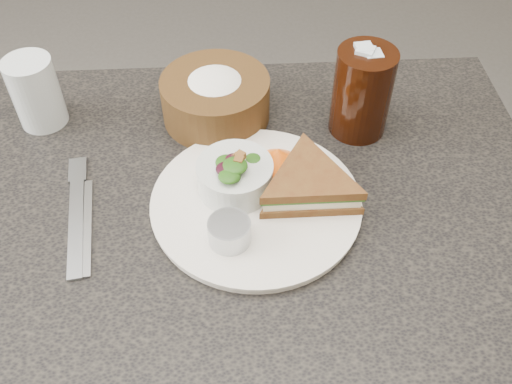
{
  "coord_description": "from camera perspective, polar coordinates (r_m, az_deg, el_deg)",
  "views": [
    {
      "loc": [
        0.04,
        -0.53,
        1.37
      ],
      "look_at": [
        0.07,
        0.0,
        0.78
      ],
      "focal_mm": 40.0,
      "sensor_mm": 36.0,
      "label": 1
    }
  ],
  "objects": [
    {
      "name": "dressing_ramekin",
      "position": [
        0.75,
        -2.68,
        -3.99
      ],
      "size": [
        0.07,
        0.07,
        0.03
      ],
      "primitive_type": "cylinder",
      "rotation": [
        0.0,
        0.0,
        -0.19
      ],
      "color": "#AAAEB4",
      "rests_on": "dinner_plate"
    },
    {
      "name": "dining_table",
      "position": [
        1.12,
        -3.41,
        -14.36
      ],
      "size": [
        1.0,
        0.7,
        0.75
      ],
      "primitive_type": "cube",
      "color": "black",
      "rests_on": "floor"
    },
    {
      "name": "sandwich",
      "position": [
        0.8,
        5.32,
        0.75
      ],
      "size": [
        0.17,
        0.17,
        0.04
      ],
      "primitive_type": null,
      "rotation": [
        0.0,
        0.0,
        0.0
      ],
      "color": "brown",
      "rests_on": "dinner_plate"
    },
    {
      "name": "fork",
      "position": [
        0.83,
        -17.53,
        -2.72
      ],
      "size": [
        0.05,
        0.2,
        0.01
      ],
      "primitive_type": "cube",
      "rotation": [
        0.0,
        0.0,
        0.13
      ],
      "color": "#9499A0",
      "rests_on": "dining_table"
    },
    {
      "name": "cola_glass",
      "position": [
        0.9,
        10.6,
        10.07
      ],
      "size": [
        0.1,
        0.1,
        0.15
      ],
      "primitive_type": null,
      "rotation": [
        0.0,
        0.0,
        -0.14
      ],
      "color": "black",
      "rests_on": "dining_table"
    },
    {
      "name": "knife",
      "position": [
        0.82,
        -16.49,
        -3.27
      ],
      "size": [
        0.03,
        0.17,
        0.0
      ],
      "primitive_type": "cube",
      "rotation": [
        0.0,
        0.0,
        0.12
      ],
      "color": "#989A9D",
      "rests_on": "dining_table"
    },
    {
      "name": "orange_wedge",
      "position": [
        0.85,
        2.18,
        3.51
      ],
      "size": [
        0.09,
        0.09,
        0.03
      ],
      "primitive_type": "cone",
      "rotation": [
        0.0,
        0.0,
        0.33
      ],
      "color": "#FF630F",
      "rests_on": "dinner_plate"
    },
    {
      "name": "bread_basket",
      "position": [
        0.93,
        -4.09,
        9.92
      ],
      "size": [
        0.19,
        0.19,
        0.1
      ],
      "primitive_type": null,
      "rotation": [
        0.0,
        0.0,
        -0.07
      ],
      "color": "brown",
      "rests_on": "dining_table"
    },
    {
      "name": "dinner_plate",
      "position": [
        0.81,
        0.0,
        -1.13
      ],
      "size": [
        0.3,
        0.3,
        0.01
      ],
      "primitive_type": "cylinder",
      "color": "silver",
      "rests_on": "dining_table"
    },
    {
      "name": "water_glass",
      "position": [
        0.98,
        -21.16,
        9.29
      ],
      "size": [
        0.1,
        0.1,
        0.12
      ],
      "primitive_type": "cylinder",
      "rotation": [
        0.0,
        0.0,
        -0.36
      ],
      "color": "silver",
      "rests_on": "dining_table"
    },
    {
      "name": "salad_bowl",
      "position": [
        0.8,
        -2.13,
        1.98
      ],
      "size": [
        0.12,
        0.12,
        0.06
      ],
      "primitive_type": null,
      "rotation": [
        0.0,
        0.0,
        -0.15
      ],
      "color": "silver",
      "rests_on": "dinner_plate"
    }
  ]
}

